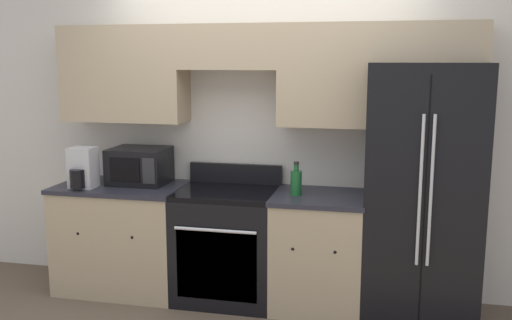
% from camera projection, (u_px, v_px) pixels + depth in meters
% --- Properties ---
extents(ground_plane, '(12.00, 12.00, 0.00)m').
position_uv_depth(ground_plane, '(247.00, 317.00, 4.25)').
color(ground_plane, brown).
extents(wall_back, '(8.00, 0.39, 2.60)m').
position_uv_depth(wall_back, '(265.00, 111.00, 4.56)').
color(wall_back, beige).
rests_on(wall_back, ground_plane).
extents(lower_cabinets_left, '(1.04, 0.64, 0.89)m').
position_uv_depth(lower_cabinets_left, '(123.00, 237.00, 4.72)').
color(lower_cabinets_left, tan).
rests_on(lower_cabinets_left, ground_plane).
extents(lower_cabinets_right, '(0.70, 0.64, 0.89)m').
position_uv_depth(lower_cabinets_right, '(318.00, 251.00, 4.37)').
color(lower_cabinets_right, tan).
rests_on(lower_cabinets_right, ground_plane).
extents(oven_range, '(0.78, 0.65, 1.05)m').
position_uv_depth(oven_range, '(227.00, 244.00, 4.52)').
color(oven_range, black).
rests_on(oven_range, ground_plane).
extents(refrigerator, '(0.81, 0.76, 1.87)m').
position_uv_depth(refrigerator, '(421.00, 192.00, 4.18)').
color(refrigerator, black).
rests_on(refrigerator, ground_plane).
extents(microwave, '(0.46, 0.39, 0.29)m').
position_uv_depth(microwave, '(140.00, 166.00, 4.68)').
color(microwave, black).
rests_on(microwave, lower_cabinets_left).
extents(bottle, '(0.09, 0.09, 0.25)m').
position_uv_depth(bottle, '(296.00, 182.00, 4.29)').
color(bottle, '#195928').
rests_on(bottle, lower_cabinets_right).
extents(coffee_maker, '(0.20, 0.23, 0.32)m').
position_uv_depth(coffee_maker, '(82.00, 169.00, 4.51)').
color(coffee_maker, '#B7B7BC').
rests_on(coffee_maker, lower_cabinets_left).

